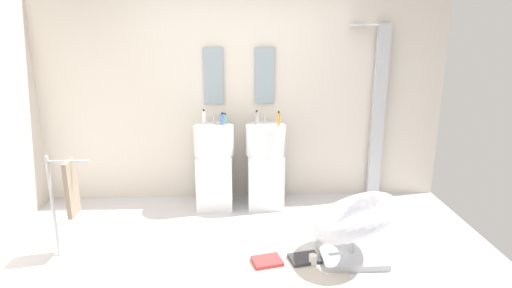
{
  "coord_description": "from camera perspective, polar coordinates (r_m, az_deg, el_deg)",
  "views": [
    {
      "loc": [
        -0.01,
        -3.31,
        2.02
      ],
      "look_at": [
        0.15,
        0.55,
        0.95
      ],
      "focal_mm": 29.95,
      "sensor_mm": 36.0,
      "label": 1
    }
  ],
  "objects": [
    {
      "name": "pedestal_sink_right",
      "position": [
        4.87,
        1.29,
        -2.69
      ],
      "size": [
        0.45,
        0.45,
        1.06
      ],
      "color": "white",
      "rests_on": "ground_plane"
    },
    {
      "name": "soap_bottle_blue",
      "position": [
        4.79,
        -4.5,
        3.33
      ],
      "size": [
        0.05,
        0.05,
        0.14
      ],
      "color": "#4C72B7",
      "rests_on": "pedestal_sink_left"
    },
    {
      "name": "soap_bottle_amber",
      "position": [
        4.74,
        3.05,
        3.36
      ],
      "size": [
        0.04,
        0.04,
        0.16
      ],
      "color": "#C68C38",
      "rests_on": "pedestal_sink_right"
    },
    {
      "name": "soap_bottle_white",
      "position": [
        4.85,
        -6.98,
        3.59
      ],
      "size": [
        0.04,
        0.04,
        0.16
      ],
      "color": "white",
      "rests_on": "pedestal_sink_left"
    },
    {
      "name": "shower_column",
      "position": [
        5.19,
        15.89,
        4.44
      ],
      "size": [
        0.49,
        0.24,
        2.05
      ],
      "color": "#B7BABF",
      "rests_on": "ground_plane"
    },
    {
      "name": "rear_partition",
      "position": [
        5.02,
        -2.26,
        7.2
      ],
      "size": [
        4.8,
        0.1,
        2.6
      ],
      "primitive_type": "cube",
      "color": "beige",
      "rests_on": "ground_plane"
    },
    {
      "name": "pedestal_sink_left",
      "position": [
        4.87,
        -5.58,
        -2.77
      ],
      "size": [
        0.45,
        0.45,
        1.06
      ],
      "color": "white",
      "rests_on": "ground_plane"
    },
    {
      "name": "towel_rack",
      "position": [
        4.11,
        -23.76,
        -5.71
      ],
      "size": [
        0.37,
        0.22,
        0.95
      ],
      "color": "#B7BABF",
      "rests_on": "ground_plane"
    },
    {
      "name": "soap_bottle_grey",
      "position": [
        4.78,
        0.1,
        3.51
      ],
      "size": [
        0.04,
        0.04,
        0.16
      ],
      "color": "#99999E",
      "rests_on": "pedestal_sink_right"
    },
    {
      "name": "ground_plane",
      "position": [
        3.89,
        -1.94,
        -16.16
      ],
      "size": [
        4.8,
        3.6,
        0.04
      ],
      "primitive_type": "cube",
      "color": "silver"
    },
    {
      "name": "vanity_mirror_right",
      "position": [
        4.93,
        1.15,
        9.09
      ],
      "size": [
        0.22,
        0.03,
        0.63
      ],
      "primitive_type": "cube",
      "color": "#8C9EA8"
    },
    {
      "name": "area_rug",
      "position": [
        3.79,
        4.81,
        -16.76
      ],
      "size": [
        0.95,
        0.76,
        0.01
      ],
      "primitive_type": "cube",
      "color": "beige",
      "rests_on": "ground_plane"
    },
    {
      "name": "magazine_charcoal",
      "position": [
        3.95,
        6.51,
        -14.97
      ],
      "size": [
        0.3,
        0.25,
        0.03
      ],
      "primitive_type": "cube",
      "rotation": [
        0.0,
        0.0,
        0.21
      ],
      "color": "#38383D",
      "rests_on": "area_rug"
    },
    {
      "name": "soap_bottle_green",
      "position": [
        4.81,
        -4.21,
        3.33
      ],
      "size": [
        0.05,
        0.05,
        0.13
      ],
      "color": "#59996B",
      "rests_on": "pedestal_sink_left"
    },
    {
      "name": "vanity_mirror_left",
      "position": [
        4.93,
        -5.71,
        9.01
      ],
      "size": [
        0.22,
        0.03,
        0.63
      ],
      "primitive_type": "cube",
      "color": "#8C9EA8"
    },
    {
      "name": "magazine_red",
      "position": [
        3.89,
        1.5,
        -15.37
      ],
      "size": [
        0.29,
        0.25,
        0.03
      ],
      "primitive_type": "cube",
      "rotation": [
        0.0,
        0.0,
        0.24
      ],
      "color": "#B73838",
      "rests_on": "area_rug"
    },
    {
      "name": "lounge_chair",
      "position": [
        3.92,
        12.87,
        -10.14
      ],
      "size": [
        1.01,
        1.01,
        0.65
      ],
      "color": "#B7BABF",
      "rests_on": "ground_plane"
    },
    {
      "name": "coffee_mug",
      "position": [
        3.89,
        7.61,
        -15.03
      ],
      "size": [
        0.07,
        0.07,
        0.09
      ],
      "primitive_type": "cylinder",
      "color": "white",
      "rests_on": "area_rug"
    }
  ]
}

